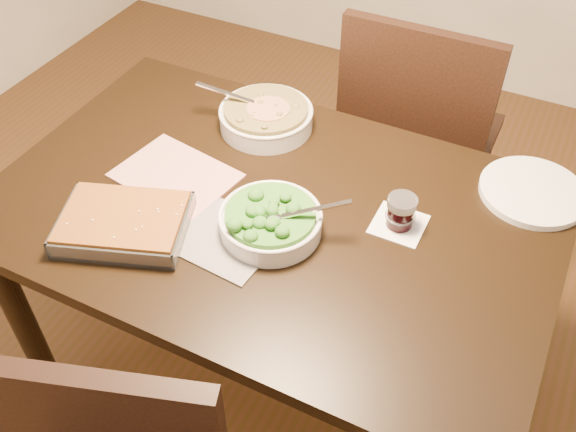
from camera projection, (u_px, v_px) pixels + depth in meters
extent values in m
plane|color=#493114|center=(275.00, 370.00, 2.12)|extent=(4.00, 4.00, 0.00)
cube|color=black|center=(271.00, 212.00, 1.61)|extent=(1.40, 0.90, 0.04)
cube|color=black|center=(271.00, 231.00, 1.66)|extent=(1.26, 0.76, 0.08)
cylinder|color=black|center=(22.00, 319.00, 1.84)|extent=(0.07, 0.07, 0.71)
cylinder|color=black|center=(168.00, 170.00, 2.31)|extent=(0.07, 0.07, 0.71)
cylinder|color=black|center=(514.00, 289.00, 1.92)|extent=(0.07, 0.07, 0.71)
cube|color=#A02E2D|center=(176.00, 175.00, 1.68)|extent=(0.33, 0.27, 0.01)
cube|color=#212128|center=(216.00, 233.00, 1.53)|extent=(0.31, 0.24, 0.01)
cube|color=white|center=(399.00, 224.00, 1.55)|extent=(0.12, 0.12, 0.00)
cylinder|color=silver|center=(266.00, 119.00, 1.82)|extent=(0.26, 0.26, 0.05)
torus|color=silver|center=(266.00, 111.00, 1.80)|extent=(0.27, 0.27, 0.01)
cylinder|color=#38280F|center=(266.00, 109.00, 1.79)|extent=(0.24, 0.24, 0.02)
cube|color=silver|center=(238.00, 103.00, 1.79)|extent=(0.16, 0.06, 0.05)
cylinder|color=maroon|center=(268.00, 108.00, 1.78)|extent=(0.12, 0.12, 0.00)
cylinder|color=silver|center=(271.00, 224.00, 1.52)|extent=(0.24, 0.24, 0.05)
torus|color=silver|center=(270.00, 215.00, 1.50)|extent=(0.25, 0.25, 0.01)
cylinder|color=#225213|center=(270.00, 214.00, 1.50)|extent=(0.22, 0.22, 0.02)
cube|color=silver|center=(304.00, 210.00, 1.49)|extent=(0.15, 0.09, 0.05)
cube|color=silver|center=(126.00, 230.00, 1.53)|extent=(0.35, 0.31, 0.01)
cube|color=#522D0B|center=(124.00, 222.00, 1.52)|extent=(0.33, 0.29, 0.05)
cube|color=silver|center=(137.00, 193.00, 1.59)|extent=(0.28, 0.11, 0.04)
cube|color=silver|center=(110.00, 257.00, 1.44)|extent=(0.28, 0.11, 0.04)
cube|color=silver|center=(184.00, 229.00, 1.51)|extent=(0.08, 0.21, 0.04)
cube|color=silver|center=(64.00, 218.00, 1.53)|extent=(0.08, 0.21, 0.04)
cylinder|color=black|center=(400.00, 215.00, 1.53)|extent=(0.06, 0.06, 0.06)
cylinder|color=silver|center=(402.00, 202.00, 1.50)|extent=(0.07, 0.07, 0.02)
cylinder|color=white|center=(533.00, 192.00, 1.62)|extent=(0.27, 0.27, 0.02)
cube|color=black|center=(421.00, 138.00, 2.24)|extent=(0.47, 0.47, 0.04)
cylinder|color=black|center=(479.00, 175.00, 2.48)|extent=(0.04, 0.04, 0.46)
cylinder|color=black|center=(450.00, 245.00, 2.22)|extent=(0.04, 0.04, 0.46)
cylinder|color=black|center=(380.00, 146.00, 2.61)|extent=(0.04, 0.04, 0.46)
cylinder|color=black|center=(340.00, 209.00, 2.34)|extent=(0.04, 0.04, 0.46)
cube|color=black|center=(412.00, 106.00, 1.91)|extent=(0.47, 0.04, 0.50)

